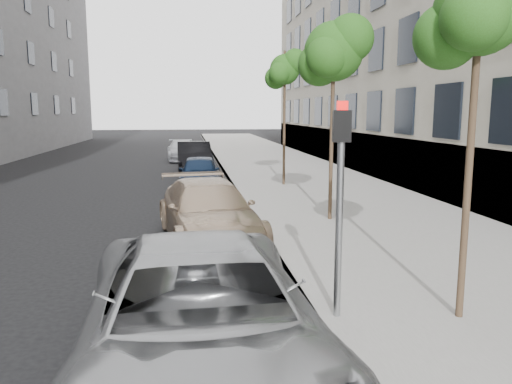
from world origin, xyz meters
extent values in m
cube|color=gray|center=(4.30, 24.00, 0.07)|extent=(6.40, 72.00, 0.14)
cube|color=#9E9B93|center=(1.18, 24.00, 0.07)|extent=(0.15, 72.00, 0.14)
cylinder|color=#38281C|center=(3.20, 1.50, 2.56)|extent=(0.10, 0.10, 4.84)
sphere|color=#274F14|center=(3.20, 1.50, 4.28)|extent=(1.17, 1.17, 1.17)
sphere|color=#274F14|center=(2.90, 1.75, 3.98)|extent=(0.88, 0.88, 0.88)
cylinder|color=#38281C|center=(3.20, 8.00, 2.67)|extent=(0.10, 0.10, 5.06)
sphere|color=#274F14|center=(3.20, 8.00, 4.50)|extent=(1.51, 1.51, 1.51)
sphere|color=#274F14|center=(3.55, 7.80, 4.80)|extent=(1.21, 1.21, 1.21)
sphere|color=#274F14|center=(2.90, 8.25, 4.20)|extent=(1.13, 1.13, 1.13)
cylinder|color=#38281C|center=(3.20, 14.50, 2.71)|extent=(0.10, 0.10, 5.13)
sphere|color=#274F14|center=(3.20, 14.50, 4.57)|extent=(1.16, 1.16, 1.16)
sphere|color=#274F14|center=(3.55, 14.30, 4.87)|extent=(0.93, 0.93, 0.93)
sphere|color=#274F14|center=(2.90, 14.75, 4.27)|extent=(0.87, 0.87, 0.87)
cylinder|color=#939699|center=(1.50, 1.76, 1.36)|extent=(0.10, 0.10, 2.45)
cube|color=black|center=(1.50, 1.76, 2.80)|extent=(0.27, 0.22, 0.42)
cube|color=red|center=(1.50, 1.76, 3.07)|extent=(0.16, 0.13, 0.12)
imported|color=#9D9FA1|center=(-0.44, 0.41, 0.77)|extent=(2.79, 5.65, 1.54)
imported|color=tan|center=(-0.10, 6.60, 0.70)|extent=(2.64, 5.07, 1.40)
imported|color=#0F1D34|center=(-0.10, 14.70, 0.65)|extent=(1.71, 3.87, 1.30)
imported|color=black|center=(-0.24, 20.03, 0.75)|extent=(1.74, 4.63, 1.51)
imported|color=#B0B2B8|center=(-0.88, 26.27, 0.62)|extent=(1.98, 4.38, 1.24)
camera|label=1|loc=(-0.54, -4.71, 2.99)|focal=35.00mm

